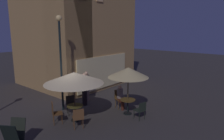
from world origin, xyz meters
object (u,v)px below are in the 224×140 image
street_lamp_near_corner (60,51)px  patio_umbrella_1 (74,78)px  cafe_chair_3 (78,117)px  menu_sandwich_board (14,135)px  patron_standing_2 (87,86)px  cafe_chair_1 (141,109)px  cafe_table_1 (75,110)px  patron_standing_1 (84,89)px  patron_seated_0 (120,96)px  cafe_chair_2 (55,111)px  cafe_table_0 (128,103)px  cafe_chair_0 (119,97)px  patio_umbrella_0 (128,73)px  cafe_chair_4 (71,103)px

street_lamp_near_corner → patio_umbrella_1: size_ratio=1.81×
street_lamp_near_corner → cafe_chair_3: street_lamp_near_corner is taller
menu_sandwich_board → patron_standing_2: bearing=-13.9°
street_lamp_near_corner → patron_standing_2: 2.77m
cafe_chair_1 → patio_umbrella_1: bearing=53.3°
menu_sandwich_board → cafe_table_1: bearing=-30.1°
patio_umbrella_1 → cafe_chair_1: patio_umbrella_1 is taller
patron_standing_1 → cafe_table_1: bearing=-108.3°
cafe_chair_1 → patron_seated_0: 1.61m
cafe_chair_2 → patron_standing_2: bearing=50.6°
cafe_chair_3 → cafe_chair_1: bearing=-91.2°
patron_standing_1 → patron_standing_2: patron_standing_1 is taller
cafe_table_0 → cafe_table_1: cafe_table_0 is taller
menu_sandwich_board → patron_standing_1: 4.55m
cafe_chair_1 → patron_standing_2: bearing=8.8°
menu_sandwich_board → cafe_table_1: menu_sandwich_board is taller
cafe_chair_0 → cafe_chair_2: size_ratio=0.99×
patron_standing_1 → patio_umbrella_0: bearing=-40.8°
street_lamp_near_corner → cafe_table_1: (-0.42, -1.45, -2.50)m
street_lamp_near_corner → patio_umbrella_0: size_ratio=2.04×
cafe_table_0 → patio_umbrella_1: patio_umbrella_1 is taller
cafe_table_0 → patron_standing_2: size_ratio=0.43×
patron_seated_0 → cafe_chair_2: bearing=-85.4°
patio_umbrella_1 → cafe_chair_3: size_ratio=2.94×
cafe_chair_3 → patron_seated_0: size_ratio=0.72×
patio_umbrella_1 → cafe_chair_0: 2.89m
cafe_table_1 → patio_umbrella_1: 1.45m
menu_sandwich_board → patron_seated_0: size_ratio=0.81×
cafe_table_1 → patron_standing_2: size_ratio=0.42×
menu_sandwich_board → patron_seated_0: bearing=-38.7°
cafe_chair_3 → patron_standing_1: bearing=-16.8°
cafe_table_1 → cafe_chair_3: bearing=-121.5°
cafe_table_1 → cafe_chair_1: size_ratio=0.86×
patron_standing_2 → cafe_chair_2: bearing=-80.1°
cafe_chair_1 → cafe_chair_2: cafe_chair_2 is taller
cafe_table_1 → cafe_chair_3: size_ratio=0.82×
cafe_chair_3 → patron_standing_2: size_ratio=0.51×
cafe_table_0 → patron_standing_2: bearing=89.5°
menu_sandwich_board → cafe_chair_0: menu_sandwich_board is taller
cafe_chair_1 → cafe_chair_0: bearing=-6.1°
cafe_chair_1 → menu_sandwich_board: bearing=78.1°
patio_umbrella_0 → patron_standing_2: patio_umbrella_0 is taller
street_lamp_near_corner → patron_standing_1: size_ratio=2.66×
patio_umbrella_0 → cafe_chair_1: size_ratio=2.72×
cafe_chair_4 → patron_standing_2: bearing=139.8°
cafe_table_0 → cafe_chair_4: size_ratio=0.83×
patio_umbrella_0 → cafe_chair_3: bearing=165.3°
cafe_table_1 → cafe_chair_0: size_ratio=0.76×
patio_umbrella_0 → cafe_chair_2: 3.70m
patio_umbrella_0 → patron_seated_0: size_ratio=1.87×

